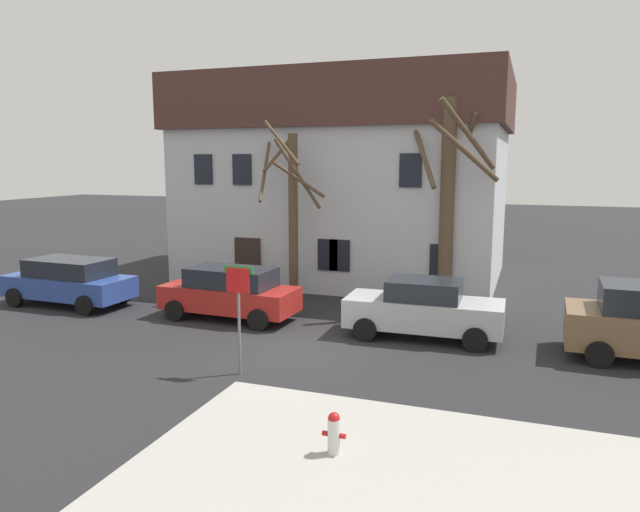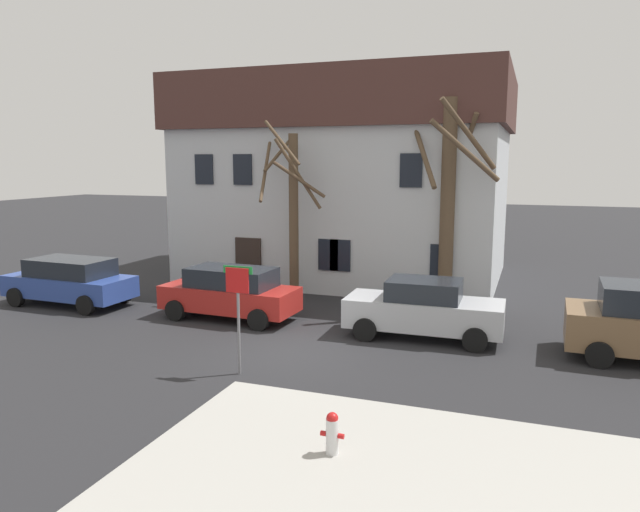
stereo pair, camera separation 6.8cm
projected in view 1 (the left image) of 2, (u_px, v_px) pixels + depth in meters
The scene contains 10 objects.
ground_plane at pixel (292, 351), 16.14m from camera, with size 120.00×120.00×0.00m, color #262628.
building_main at pixel (348, 177), 26.42m from camera, with size 13.67×9.43×8.66m.
tree_bare_near at pixel (291, 208), 21.70m from camera, with size 2.69×2.32×6.57m.
tree_bare_mid at pixel (448, 196), 20.44m from camera, with size 3.11×2.76×7.27m.
car_blue_wagon at pixel (69, 281), 21.16m from camera, with size 4.73×2.21×1.69m.
car_red_wagon at pixel (230, 292), 19.28m from camera, with size 4.54×2.10×1.71m.
car_silver_sedan at pixel (424, 309), 17.21m from camera, with size 4.56×2.02×1.74m.
fire_hydrant at pixel (334, 432), 10.17m from camera, with size 0.42×0.22×0.75m.
street_sign_pole at pixel (238, 299), 14.08m from camera, with size 0.76×0.07×2.67m.
bicycle_leaning at pixel (197, 286), 22.73m from camera, with size 1.75×0.10×1.03m.
Camera 1 is at (5.97, -14.35, 5.13)m, focal length 33.15 mm.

